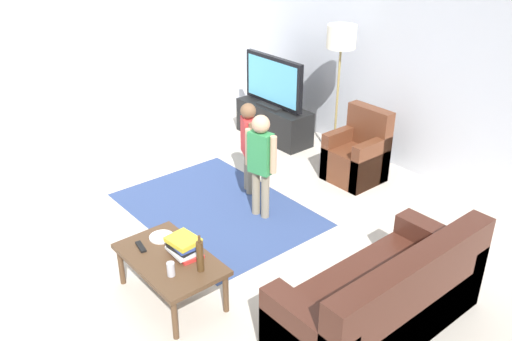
{
  "coord_description": "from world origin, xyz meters",
  "views": [
    {
      "loc": [
        3.82,
        -2.57,
        3.16
      ],
      "look_at": [
        0.0,
        0.6,
        0.65
      ],
      "focal_mm": 38.21,
      "sensor_mm": 36.0,
      "label": 1
    }
  ],
  "objects_px": {
    "coffee_table": "(170,262)",
    "bottle": "(200,256)",
    "floor_lamp": "(341,44)",
    "tv_remote": "(141,247)",
    "tv": "(273,82)",
    "child_center": "(261,157)",
    "soda_can": "(171,269)",
    "book_stack": "(184,246)",
    "armchair": "(358,157)",
    "plate": "(162,237)",
    "couch": "(386,303)",
    "child_near_tv": "(248,140)",
    "tv_stand": "(274,122)"
  },
  "relations": [
    {
      "from": "floor_lamp",
      "to": "tv_remote",
      "type": "relative_size",
      "value": 10.47
    },
    {
      "from": "couch",
      "to": "tv_remote",
      "type": "distance_m",
      "value": 2.11
    },
    {
      "from": "floor_lamp",
      "to": "plate",
      "type": "height_order",
      "value": "floor_lamp"
    },
    {
      "from": "tv",
      "to": "tv_stand",
      "type": "bearing_deg",
      "value": 90.0
    },
    {
      "from": "couch",
      "to": "plate",
      "type": "xyz_separation_m",
      "value": [
        -1.75,
        -0.98,
        0.14
      ]
    },
    {
      "from": "couch",
      "to": "coffee_table",
      "type": "bearing_deg",
      "value": -143.33
    },
    {
      "from": "couch",
      "to": "tv_remote",
      "type": "relative_size",
      "value": 10.59
    },
    {
      "from": "armchair",
      "to": "child_near_tv",
      "type": "bearing_deg",
      "value": -115.92
    },
    {
      "from": "bottle",
      "to": "tv_remote",
      "type": "xyz_separation_m",
      "value": [
        -0.6,
        -0.22,
        -0.13
      ]
    },
    {
      "from": "book_stack",
      "to": "armchair",
      "type": "bearing_deg",
      "value": 100.18
    },
    {
      "from": "tv",
      "to": "book_stack",
      "type": "height_order",
      "value": "tv"
    },
    {
      "from": "tv",
      "to": "book_stack",
      "type": "bearing_deg",
      "value": -53.48
    },
    {
      "from": "bottle",
      "to": "plate",
      "type": "bearing_deg",
      "value": 180.0
    },
    {
      "from": "child_center",
      "to": "tv",
      "type": "bearing_deg",
      "value": 135.17
    },
    {
      "from": "plate",
      "to": "tv_stand",
      "type": "bearing_deg",
      "value": 121.42
    },
    {
      "from": "coffee_table",
      "to": "soda_can",
      "type": "bearing_deg",
      "value": -28.61
    },
    {
      "from": "couch",
      "to": "child_near_tv",
      "type": "bearing_deg",
      "value": 165.64
    },
    {
      "from": "tv_stand",
      "to": "tv_remote",
      "type": "distance_m",
      "value": 3.62
    },
    {
      "from": "bottle",
      "to": "book_stack",
      "type": "bearing_deg",
      "value": 175.78
    },
    {
      "from": "soda_can",
      "to": "book_stack",
      "type": "bearing_deg",
      "value": 125.61
    },
    {
      "from": "armchair",
      "to": "plate",
      "type": "relative_size",
      "value": 4.09
    },
    {
      "from": "child_near_tv",
      "to": "tv_remote",
      "type": "height_order",
      "value": "child_near_tv"
    },
    {
      "from": "couch",
      "to": "book_stack",
      "type": "height_order",
      "value": "couch"
    },
    {
      "from": "floor_lamp",
      "to": "tv_remote",
      "type": "xyz_separation_m",
      "value": [
        0.76,
        -3.29,
        -1.11
      ]
    },
    {
      "from": "child_near_tv",
      "to": "bottle",
      "type": "distance_m",
      "value": 2.14
    },
    {
      "from": "tv",
      "to": "child_near_tv",
      "type": "height_order",
      "value": "tv"
    },
    {
      "from": "couch",
      "to": "floor_lamp",
      "type": "height_order",
      "value": "floor_lamp"
    },
    {
      "from": "tv_stand",
      "to": "floor_lamp",
      "type": "relative_size",
      "value": 0.67
    },
    {
      "from": "couch",
      "to": "child_center",
      "type": "bearing_deg",
      "value": 168.83
    },
    {
      "from": "book_stack",
      "to": "child_near_tv",
      "type": "bearing_deg",
      "value": 124.84
    },
    {
      "from": "book_stack",
      "to": "tv_remote",
      "type": "xyz_separation_m",
      "value": [
        -0.33,
        -0.24,
        -0.07
      ]
    },
    {
      "from": "couch",
      "to": "tv_remote",
      "type": "height_order",
      "value": "couch"
    },
    {
      "from": "bottle",
      "to": "coffee_table",
      "type": "bearing_deg",
      "value": -162.65
    },
    {
      "from": "soda_can",
      "to": "child_center",
      "type": "bearing_deg",
      "value": 115.9
    },
    {
      "from": "armchair",
      "to": "tv_remote",
      "type": "relative_size",
      "value": 5.29
    },
    {
      "from": "child_near_tv",
      "to": "child_center",
      "type": "xyz_separation_m",
      "value": [
        0.51,
        -0.25,
        0.04
      ]
    },
    {
      "from": "coffee_table",
      "to": "bottle",
      "type": "distance_m",
      "value": 0.39
    },
    {
      "from": "coffee_table",
      "to": "bottle",
      "type": "relative_size",
      "value": 2.98
    },
    {
      "from": "coffee_table",
      "to": "soda_can",
      "type": "distance_m",
      "value": 0.27
    },
    {
      "from": "couch",
      "to": "armchair",
      "type": "distance_m",
      "value": 2.7
    },
    {
      "from": "floor_lamp",
      "to": "child_near_tv",
      "type": "bearing_deg",
      "value": -91.15
    },
    {
      "from": "tv",
      "to": "tv_remote",
      "type": "bearing_deg",
      "value": -59.97
    },
    {
      "from": "tv",
      "to": "child_center",
      "type": "relative_size",
      "value": 0.93
    },
    {
      "from": "tv",
      "to": "coffee_table",
      "type": "relative_size",
      "value": 1.1
    },
    {
      "from": "tv_stand",
      "to": "child_near_tv",
      "type": "relative_size",
      "value": 1.09
    },
    {
      "from": "tv",
      "to": "plate",
      "type": "distance_m",
      "value": 3.42
    },
    {
      "from": "child_center",
      "to": "book_stack",
      "type": "bearing_deg",
      "value": -66.03
    },
    {
      "from": "couch",
      "to": "child_near_tv",
      "type": "relative_size",
      "value": 1.63
    },
    {
      "from": "bottle",
      "to": "plate",
      "type": "relative_size",
      "value": 1.52
    },
    {
      "from": "tv_stand",
      "to": "coffee_table",
      "type": "height_order",
      "value": "tv_stand"
    }
  ]
}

